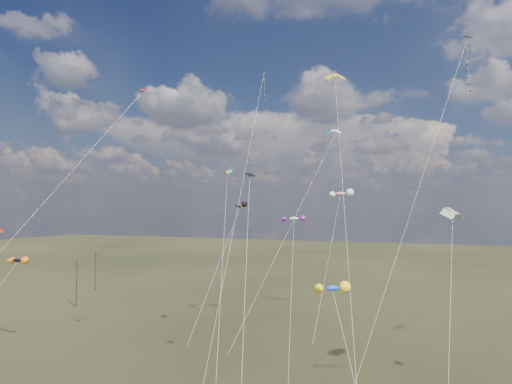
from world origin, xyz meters
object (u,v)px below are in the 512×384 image
(diamond_black_high, at_px, (463,79))
(parafoil_yellow, at_px, (336,76))
(utility_pole_far, at_px, (95,270))
(novelty_black_orange, at_px, (17,261))
(utility_pole_near, at_px, (77,283))

(diamond_black_high, distance_m, parafoil_yellow, 14.49)
(utility_pole_far, xyz_separation_m, novelty_black_orange, (17.89, -34.90, 6.53))
(utility_pole_near, relative_size, utility_pole_far, 1.00)
(diamond_black_high, xyz_separation_m, novelty_black_orange, (-51.15, -14.97, -21.26))
(utility_pole_near, height_order, utility_pole_far, same)
(utility_pole_near, bearing_deg, parafoil_yellow, -8.85)
(utility_pole_near, height_order, novelty_black_orange, novelty_black_orange)
(utility_pole_far, height_order, diamond_black_high, diamond_black_high)
(novelty_black_orange, bearing_deg, utility_pole_far, 117.15)
(diamond_black_high, xyz_separation_m, parafoil_yellow, (-14.36, -1.34, 1.43))
(diamond_black_high, relative_size, novelty_black_orange, 3.34)
(utility_pole_near, height_order, diamond_black_high, diamond_black_high)
(utility_pole_far, relative_size, novelty_black_orange, 0.72)
(utility_pole_near, height_order, parafoil_yellow, parafoil_yellow)
(parafoil_yellow, bearing_deg, utility_pole_far, 158.75)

